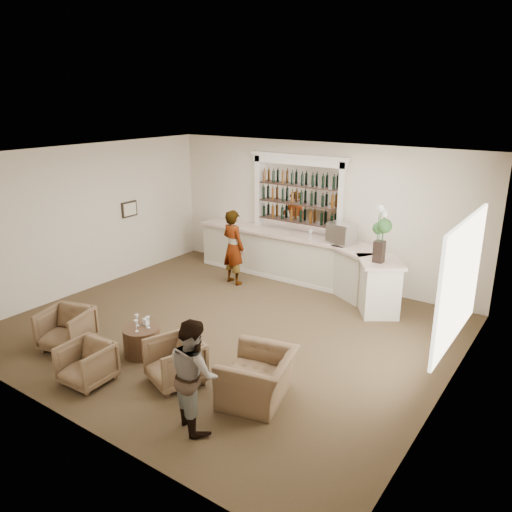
# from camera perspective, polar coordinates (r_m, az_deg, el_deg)

# --- Properties ---
(ground) EXTENTS (8.00, 8.00, 0.00)m
(ground) POSITION_cam_1_polar(r_m,az_deg,el_deg) (9.74, -3.18, -8.35)
(ground) COLOR brown
(ground) RESTS_ON ground
(room_shell) EXTENTS (8.04, 7.02, 3.32)m
(room_shell) POSITION_cam_1_polar(r_m,az_deg,el_deg) (9.42, 0.03, 5.87)
(room_shell) COLOR beige
(room_shell) RESTS_ON ground
(bar_counter) EXTENTS (5.72, 1.80, 1.14)m
(bar_counter) POSITION_cam_1_polar(r_m,az_deg,el_deg) (11.92, 5.02, -0.42)
(bar_counter) COLOR beige
(bar_counter) RESTS_ON ground
(back_bar_alcove) EXTENTS (2.64, 0.25, 3.00)m
(back_bar_alcove) POSITION_cam_1_polar(r_m,az_deg,el_deg) (12.07, 4.80, 6.96)
(back_bar_alcove) COLOR white
(back_bar_alcove) RESTS_ON ground
(cocktail_table) EXTENTS (0.64, 0.64, 0.50)m
(cocktail_table) POSITION_cam_1_polar(r_m,az_deg,el_deg) (8.96, -12.90, -9.47)
(cocktail_table) COLOR #49351F
(cocktail_table) RESTS_ON ground
(sommelier) EXTENTS (0.73, 0.56, 1.79)m
(sommelier) POSITION_cam_1_polar(r_m,az_deg,el_deg) (11.77, -2.61, 1.02)
(sommelier) COLOR gray
(sommelier) RESTS_ON ground
(guest) EXTENTS (0.94, 0.87, 1.56)m
(guest) POSITION_cam_1_polar(r_m,az_deg,el_deg) (6.84, -7.15, -13.21)
(guest) COLOR gray
(guest) RESTS_ON ground
(armchair_left) EXTENTS (0.98, 1.00, 0.73)m
(armchair_left) POSITION_cam_1_polar(r_m,az_deg,el_deg) (9.52, -20.86, -7.78)
(armchair_left) COLOR brown
(armchair_left) RESTS_ON ground
(armchair_center) EXTENTS (0.74, 0.76, 0.66)m
(armchair_center) POSITION_cam_1_polar(r_m,az_deg,el_deg) (8.34, -18.79, -11.56)
(armchair_center) COLOR brown
(armchair_center) RESTS_ON ground
(armchair_right) EXTENTS (1.00, 1.01, 0.72)m
(armchair_right) POSITION_cam_1_polar(r_m,az_deg,el_deg) (8.01, -9.25, -11.84)
(armchair_right) COLOR brown
(armchair_right) RESTS_ON ground
(armchair_far) EXTENTS (1.21, 1.31, 0.72)m
(armchair_far) POSITION_cam_1_polar(r_m,az_deg,el_deg) (7.51, 0.22, -13.70)
(armchair_far) COLOR brown
(armchair_far) RESTS_ON ground
(espresso_machine) EXTENTS (0.61, 0.54, 0.47)m
(espresso_machine) POSITION_cam_1_polar(r_m,az_deg,el_deg) (11.25, 9.72, 2.55)
(espresso_machine) COLOR #B9BABE
(espresso_machine) RESTS_ON bar_counter
(flower_vase) EXTENTS (0.30, 0.30, 1.15)m
(flower_vase) POSITION_cam_1_polar(r_m,az_deg,el_deg) (10.04, 14.07, 2.84)
(flower_vase) COLOR black
(flower_vase) RESTS_ON bar_counter
(wine_glass_bar_left) EXTENTS (0.07, 0.07, 0.21)m
(wine_glass_bar_left) POSITION_cam_1_polar(r_m,az_deg,el_deg) (11.56, 6.18, 2.43)
(wine_glass_bar_left) COLOR white
(wine_glass_bar_left) RESTS_ON bar_counter
(wine_glass_bar_right) EXTENTS (0.07, 0.07, 0.21)m
(wine_glass_bar_right) POSITION_cam_1_polar(r_m,az_deg,el_deg) (11.62, 6.36, 2.50)
(wine_glass_bar_right) COLOR white
(wine_glass_bar_right) RESTS_ON bar_counter
(wine_glass_tbl_a) EXTENTS (0.07, 0.07, 0.21)m
(wine_glass_tbl_a) POSITION_cam_1_polar(r_m,az_deg,el_deg) (8.91, -13.44, -7.15)
(wine_glass_tbl_a) COLOR white
(wine_glass_tbl_a) RESTS_ON cocktail_table
(wine_glass_tbl_b) EXTENTS (0.07, 0.07, 0.21)m
(wine_glass_tbl_b) POSITION_cam_1_polar(r_m,az_deg,el_deg) (8.79, -12.23, -7.41)
(wine_glass_tbl_b) COLOR white
(wine_glass_tbl_b) RESTS_ON cocktail_table
(wine_glass_tbl_c) EXTENTS (0.07, 0.07, 0.21)m
(wine_glass_tbl_c) POSITION_cam_1_polar(r_m,az_deg,el_deg) (8.70, -13.51, -7.77)
(wine_glass_tbl_c) COLOR white
(wine_glass_tbl_c) RESTS_ON cocktail_table
(napkin_holder) EXTENTS (0.08, 0.08, 0.12)m
(napkin_holder) POSITION_cam_1_polar(r_m,az_deg,el_deg) (8.92, -12.46, -7.34)
(napkin_holder) COLOR silver
(napkin_holder) RESTS_ON cocktail_table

